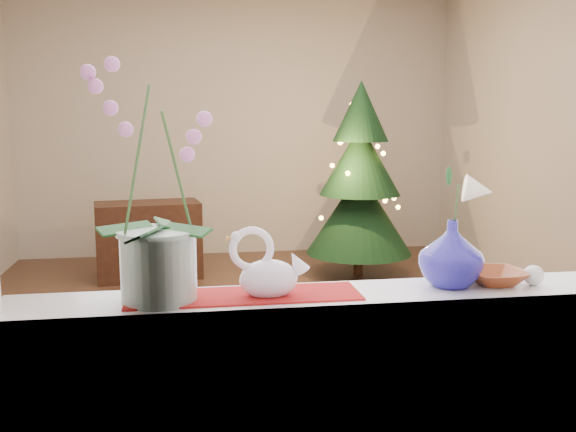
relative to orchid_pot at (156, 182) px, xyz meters
name	(u,v)px	position (x,y,z in m)	size (l,w,h in m)	color
ground	(269,328)	(0.63, 2.38, -1.27)	(5.00, 5.00, 0.00)	#3C2418
wall_back	(238,125)	(0.63, 4.88, 0.08)	(4.50, 0.10, 2.70)	beige
wall_front	(382,155)	(0.63, -0.12, 0.08)	(4.50, 0.10, 2.70)	beige
windowsill	(366,297)	(0.63, 0.01, -0.37)	(2.20, 0.26, 0.04)	white
window_frame	(382,27)	(0.63, -0.09, 0.43)	(2.22, 0.06, 1.60)	white
runner	(244,296)	(0.25, 0.01, -0.35)	(0.70, 0.20, 0.01)	maroon
orchid_pot	(156,182)	(0.00, 0.00, 0.00)	(0.24, 0.24, 0.70)	silver
swan	(269,264)	(0.32, -0.01, -0.25)	(0.24, 0.11, 0.20)	white
blue_vase	(452,249)	(0.91, 0.02, -0.23)	(0.23, 0.23, 0.24)	navy
lily	(454,181)	(0.91, 0.02, -0.01)	(0.14, 0.08, 0.18)	white
paperweight	(533,275)	(1.18, -0.01, -0.32)	(0.06, 0.06, 0.06)	silver
amber_dish	(494,278)	(1.06, 0.02, -0.33)	(0.16, 0.16, 0.04)	brown
xmas_tree	(360,179)	(1.64, 3.74, -0.39)	(0.96, 0.96, 1.76)	black
side_table	(148,240)	(-0.26, 3.94, -0.93)	(0.91, 0.46, 0.69)	black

